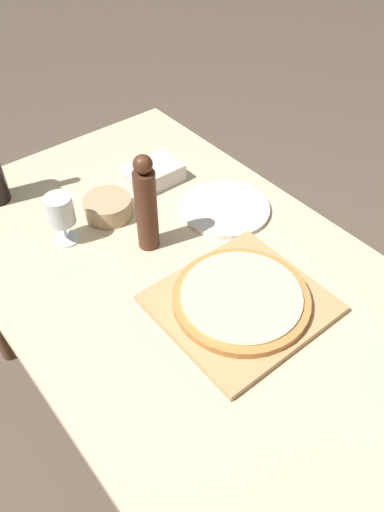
# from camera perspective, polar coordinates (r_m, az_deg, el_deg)

# --- Properties ---
(ground_plane) EXTENTS (12.00, 12.00, 0.00)m
(ground_plane) POSITION_cam_1_polar(r_m,az_deg,el_deg) (1.85, 0.26, -19.15)
(ground_plane) COLOR brown
(dining_table) EXTENTS (0.86, 1.52, 0.77)m
(dining_table) POSITION_cam_1_polar(r_m,az_deg,el_deg) (1.29, 0.36, -5.77)
(dining_table) COLOR #CCB78E
(dining_table) RESTS_ON ground_plane
(cutting_board) EXTENTS (0.36, 0.34, 0.02)m
(cutting_board) POSITION_cam_1_polar(r_m,az_deg,el_deg) (1.16, 5.57, -5.44)
(cutting_board) COLOR tan
(cutting_board) RESTS_ON dining_table
(pizza) EXTENTS (0.32, 0.32, 0.02)m
(pizza) POSITION_cam_1_polar(r_m,az_deg,el_deg) (1.14, 5.64, -4.78)
(pizza) COLOR #BC7A3D
(pizza) RESTS_ON cutting_board
(pepper_mill) EXTENTS (0.05, 0.05, 0.27)m
(pepper_mill) POSITION_cam_1_polar(r_m,az_deg,el_deg) (1.23, -5.27, 5.80)
(pepper_mill) COLOR #4C2819
(pepper_mill) RESTS_ON dining_table
(wine_glass) EXTENTS (0.07, 0.07, 0.14)m
(wine_glass) POSITION_cam_1_polar(r_m,az_deg,el_deg) (1.30, -14.81, 4.90)
(wine_glass) COLOR silver
(wine_glass) RESTS_ON dining_table
(small_bowl) EXTENTS (0.13, 0.13, 0.06)m
(small_bowl) POSITION_cam_1_polar(r_m,az_deg,el_deg) (1.40, -9.60, 5.54)
(small_bowl) COLOR tan
(small_bowl) RESTS_ON dining_table
(dinner_plate) EXTENTS (0.25, 0.25, 0.01)m
(dinner_plate) POSITION_cam_1_polar(r_m,az_deg,el_deg) (1.41, 3.82, 5.46)
(dinner_plate) COLOR silver
(dinner_plate) RESTS_ON dining_table
(food_container) EXTENTS (0.17, 0.12, 0.05)m
(food_container) POSITION_cam_1_polar(r_m,az_deg,el_deg) (1.51, -4.63, 9.33)
(food_container) COLOR beige
(food_container) RESTS_ON dining_table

